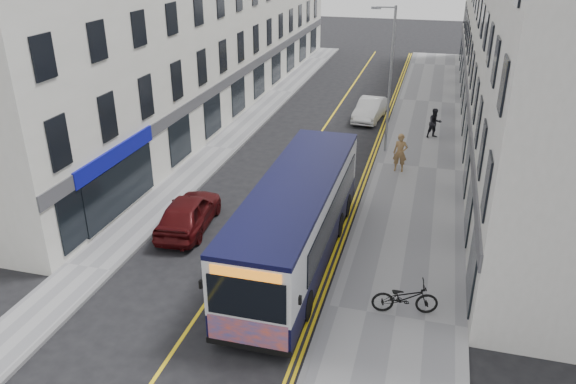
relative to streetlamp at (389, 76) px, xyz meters
The scene contains 17 objects.
ground 15.25m from the streetlamp, 106.58° to the right, with size 140.00×140.00×0.00m, color black.
pavement_east 5.20m from the streetlamp, 43.87° to the right, with size 4.50×64.00×0.12m, color gray.
pavement_west 10.33m from the streetlamp, 167.70° to the right, with size 2.00×64.00×0.12m, color gray.
kerb_east 4.76m from the streetlamp, 94.85° to the right, with size 0.18×64.00×0.13m, color slate.
kerb_west 9.45m from the streetlamp, 166.24° to the right, with size 0.18×64.00×0.13m, color slate.
road_centre_line 6.37m from the streetlamp, 154.37° to the right, with size 0.12×64.00×0.01m, color yellow.
road_dbl_yellow_inner 4.85m from the streetlamp, 107.21° to the right, with size 0.10×64.00×0.01m, color yellow.
road_dbl_yellow_outer 4.83m from the streetlamp, 101.85° to the right, with size 0.10×64.00×0.01m, color yellow.
terrace_east 10.35m from the streetlamp, 43.68° to the left, with size 6.00×46.00×13.00m, color silver.
terrace_west 15.06m from the streetlamp, 152.01° to the left, with size 6.00×46.00×13.00m, color white.
streetlamp is the anchor object (origin of this frame).
city_bus 12.95m from the streetlamp, 98.60° to the right, with size 2.65×11.37×3.30m.
bicycle 15.56m from the streetlamp, 81.19° to the right, with size 0.74×2.13×1.12m, color black.
pedestrian_near 4.48m from the streetlamp, 68.90° to the right, with size 0.73×0.48×1.99m, color #9C7546.
pedestrian_far 5.25m from the streetlamp, 48.72° to the left, with size 0.87×0.68×1.78m, color black.
car_white 7.18m from the streetlamp, 105.02° to the left, with size 1.50×4.30×1.42m, color silver.
car_maroon 13.70m from the streetlamp, 121.32° to the right, with size 1.80×4.46×1.52m, color #460B0D.
Camera 1 is at (6.76, -16.35, 11.32)m, focal length 35.00 mm.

